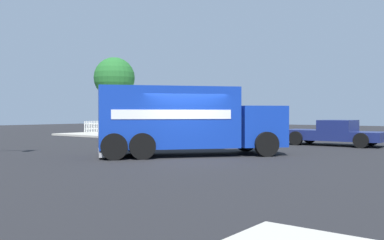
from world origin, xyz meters
TOP-DOWN VIEW (x-y plane):
  - ground_plane at (0.00, 0.00)m, footprint 100.00×100.00m
  - sidewalk_corner_near at (-13.32, -13.32)m, footprint 11.90×11.90m
  - delivery_truck at (-0.94, -0.72)m, footprint 7.44×6.82m
  - pickup_navy at (-10.15, 2.32)m, footprint 2.33×5.23m
  - pedestrian_near_corner at (-12.00, -12.24)m, footprint 0.48×0.35m
  - picket_fence_run at (-13.32, -19.02)m, footprint 5.86×0.05m
  - shade_tree_near at (-12.47, -17.56)m, footprint 3.51×3.51m

SIDE VIEW (x-z plane):
  - ground_plane at x=0.00m, z-range 0.00..0.00m
  - sidewalk_corner_near at x=-13.32m, z-range 0.00..0.14m
  - picket_fence_run at x=-13.32m, z-range 0.15..1.10m
  - pickup_navy at x=-10.15m, z-range 0.04..1.42m
  - pedestrian_near_corner at x=-12.00m, z-range 0.24..1.81m
  - delivery_truck at x=-0.94m, z-range 0.06..2.86m
  - shade_tree_near at x=-12.47m, z-range 1.58..8.01m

